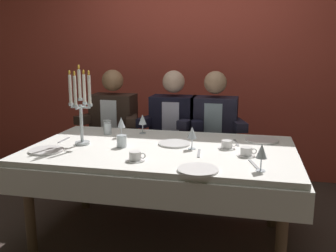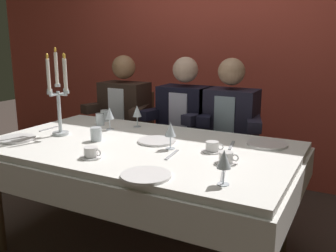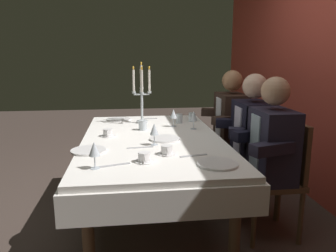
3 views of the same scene
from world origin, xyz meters
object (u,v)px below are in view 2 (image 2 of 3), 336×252
(dining_table, at_px, (139,162))
(coffee_cup_1, at_px, (226,158))
(candelabra, at_px, (58,94))
(coffee_cup_2, at_px, (91,153))
(seated_diner_2, at_px, (230,122))
(dinner_plate_1, at_px, (157,141))
(dinner_plate_0, at_px, (17,139))
(seated_diner_0, at_px, (125,111))
(dinner_plate_2, at_px, (267,144))
(wine_glass_0, at_px, (110,114))
(dinner_plate_3, at_px, (146,175))
(wine_glass_1, at_px, (170,130))
(wine_glass_3, at_px, (137,112))
(water_tumbler_0, at_px, (96,134))
(seated_diner_1, at_px, (185,118))
(wine_glass_2, at_px, (224,160))
(coffee_cup_0, at_px, (212,147))
(water_tumbler_1, at_px, (105,116))
(water_tumbler_2, at_px, (100,119))

(dining_table, distance_m, coffee_cup_1, 0.63)
(candelabra, xyz_separation_m, coffee_cup_2, (0.51, -0.30, -0.25))
(coffee_cup_1, bearing_deg, seated_diner_2, 107.51)
(candelabra, bearing_deg, dinner_plate_1, 12.28)
(dinner_plate_0, bearing_deg, coffee_cup_1, 7.92)
(coffee_cup_2, distance_m, seated_diner_0, 1.39)
(dinner_plate_2, relative_size, coffee_cup_2, 1.89)
(dining_table, xyz_separation_m, wine_glass_0, (-0.39, 0.23, 0.23))
(dinner_plate_3, height_order, wine_glass_1, wine_glass_1)
(wine_glass_3, distance_m, coffee_cup_2, 0.77)
(dinner_plate_2, height_order, dinner_plate_3, same)
(dinner_plate_2, distance_m, water_tumbler_0, 1.08)
(dining_table, height_order, wine_glass_1, wine_glass_1)
(wine_glass_1, bearing_deg, seated_diner_2, 85.33)
(dinner_plate_0, distance_m, seated_diner_1, 1.34)
(wine_glass_0, distance_m, wine_glass_2, 1.24)
(dinner_plate_0, relative_size, seated_diner_1, 0.19)
(coffee_cup_0, xyz_separation_m, coffee_cup_2, (-0.55, -0.42, 0.00))
(seated_diner_2, bearing_deg, water_tumbler_1, -153.63)
(dinner_plate_1, bearing_deg, dining_table, -128.63)
(dinner_plate_2, distance_m, coffee_cup_2, 1.06)
(dinner_plate_0, height_order, wine_glass_1, wine_glass_1)
(coffee_cup_0, bearing_deg, dinner_plate_1, 175.32)
(dinner_plate_1, distance_m, wine_glass_3, 0.46)
(dinner_plate_3, xyz_separation_m, coffee_cup_0, (0.13, 0.53, 0.02))
(wine_glass_2, height_order, coffee_cup_2, wine_glass_2)
(dinner_plate_2, xyz_separation_m, dinner_plate_3, (-0.38, -0.81, 0.00))
(wine_glass_1, distance_m, coffee_cup_0, 0.27)
(dinner_plate_0, relative_size, water_tumbler_2, 2.61)
(water_tumbler_0, bearing_deg, water_tumbler_1, 121.90)
(dinner_plate_0, relative_size, wine_glass_0, 1.45)
(dining_table, height_order, wine_glass_0, wine_glass_0)
(wine_glass_2, distance_m, water_tumbler_0, 1.03)
(water_tumbler_1, bearing_deg, seated_diner_1, 41.40)
(wine_glass_2, xyz_separation_m, water_tumbler_2, (-1.23, 0.69, -0.07))
(wine_glass_0, bearing_deg, coffee_cup_0, -10.98)
(dinner_plate_3, distance_m, coffee_cup_2, 0.43)
(water_tumbler_2, distance_m, seated_diner_1, 0.73)
(candelabra, height_order, wine_glass_3, candelabra)
(wine_glass_0, xyz_separation_m, water_tumbler_0, (0.11, -0.29, -0.07))
(dinner_plate_1, bearing_deg, candelabra, -167.72)
(dinner_plate_1, distance_m, coffee_cup_1, 0.56)
(wine_glass_3, bearing_deg, candelabra, -127.22)
(wine_glass_0, bearing_deg, wine_glass_1, -20.62)
(water_tumbler_2, bearing_deg, dining_table, -29.67)
(dining_table, distance_m, dinner_plate_1, 0.17)
(wine_glass_2, distance_m, coffee_cup_0, 0.51)
(water_tumbler_0, relative_size, seated_diner_2, 0.07)
(dinner_plate_2, height_order, wine_glass_2, wine_glass_2)
(dinner_plate_3, height_order, seated_diner_1, seated_diner_1)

